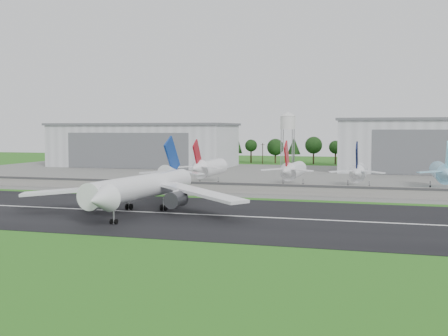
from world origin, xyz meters
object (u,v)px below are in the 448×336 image
(parked_jet_red_b, at_px, (292,170))
(parked_jet_navy, at_px, (358,172))
(parked_jet_red_a, at_px, (208,168))
(main_airliner, at_px, (141,192))
(parked_jet_skyblue, at_px, (442,172))

(parked_jet_red_b, relative_size, parked_jet_navy, 1.00)
(parked_jet_red_b, bearing_deg, parked_jet_red_a, 179.93)
(main_airliner, relative_size, parked_jet_navy, 1.89)
(main_airliner, distance_m, parked_jet_navy, 82.24)
(main_airliner, bearing_deg, parked_jet_navy, -120.21)
(parked_jet_skyblue, bearing_deg, parked_jet_navy, -169.19)
(main_airliner, distance_m, parked_jet_skyblue, 103.40)
(parked_jet_red_a, xyz_separation_m, parked_jet_skyblue, (79.07, 4.98, -0.15))
(parked_jet_red_b, bearing_deg, parked_jet_skyblue, 5.91)
(main_airliner, relative_size, parked_jet_skyblue, 1.59)
(parked_jet_red_a, distance_m, parked_jet_navy, 52.62)
(main_airliner, bearing_deg, parked_jet_red_b, -105.67)
(parked_jet_red_b, xyz_separation_m, parked_jet_navy, (22.10, -0.03, -0.14))
(parked_jet_navy, height_order, parked_jet_skyblue, parked_jet_skyblue)
(parked_jet_red_b, distance_m, parked_jet_navy, 22.10)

